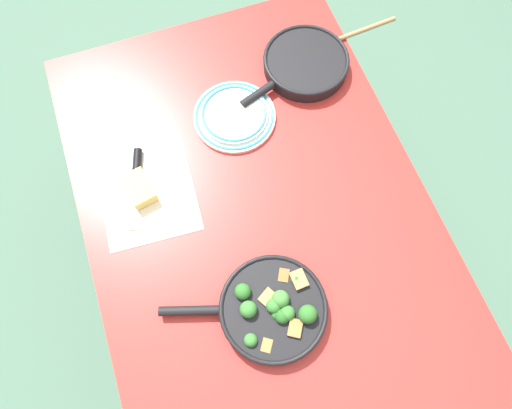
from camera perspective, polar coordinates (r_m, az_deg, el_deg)
ground_plane at (r=1.94m, az=0.00°, el=-7.95°), size 14.00×14.00×0.00m
dining_table_red at (r=1.31m, az=0.00°, el=-1.44°), size 1.36×0.93×0.73m
skillet_broccoli at (r=1.15m, az=2.09°, el=-12.84°), size 0.27×0.41×0.07m
skillet_eggs at (r=1.46m, az=6.16°, el=17.15°), size 0.26×0.37×0.05m
wooden_spoon at (r=1.55m, az=9.76°, el=19.53°), size 0.06×0.35×0.02m
parchment_sheet at (r=1.30m, az=-13.46°, el=1.80°), size 0.32×0.27×0.00m
grater_knife at (r=1.31m, az=-14.71°, el=3.37°), size 0.23×0.10×0.02m
cheese_block at (r=1.28m, az=-14.39°, el=1.91°), size 0.11×0.08×0.04m
dinner_plate_stack at (r=1.36m, az=-2.72°, el=11.07°), size 0.24×0.24×0.03m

